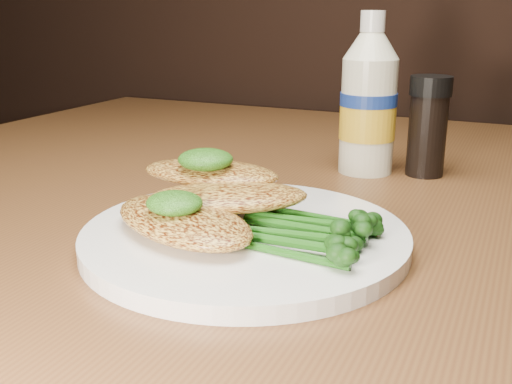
% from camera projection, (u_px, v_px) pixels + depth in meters
% --- Properties ---
extents(plate, '(0.24, 0.24, 0.01)m').
position_uv_depth(plate, '(245.00, 236.00, 0.45)').
color(plate, white).
rests_on(plate, dining_table).
extents(chicken_front, '(0.15, 0.12, 0.02)m').
position_uv_depth(chicken_front, '(183.00, 221.00, 0.43)').
color(chicken_front, gold).
rests_on(chicken_front, plate).
extents(chicken_mid, '(0.14, 0.11, 0.02)m').
position_uv_depth(chicken_mid, '(228.00, 197.00, 0.46)').
color(chicken_mid, gold).
rests_on(chicken_mid, plate).
extents(chicken_back, '(0.12, 0.07, 0.02)m').
position_uv_depth(chicken_back, '(210.00, 173.00, 0.50)').
color(chicken_back, gold).
rests_on(chicken_back, plate).
extents(pesto_front, '(0.04, 0.04, 0.02)m').
position_uv_depth(pesto_front, '(174.00, 203.00, 0.42)').
color(pesto_front, black).
rests_on(pesto_front, chicken_front).
extents(pesto_back, '(0.05, 0.05, 0.02)m').
position_uv_depth(pesto_back, '(205.00, 159.00, 0.48)').
color(pesto_back, black).
rests_on(pesto_back, chicken_back).
extents(broccolini_bundle, '(0.13, 0.11, 0.02)m').
position_uv_depth(broccolini_bundle, '(299.00, 227.00, 0.42)').
color(broccolini_bundle, '#1C5813').
rests_on(broccolini_bundle, plate).
extents(mayo_bottle, '(0.06, 0.06, 0.17)m').
position_uv_depth(mayo_bottle, '(369.00, 94.00, 0.62)').
color(mayo_bottle, beige).
rests_on(mayo_bottle, dining_table).
extents(pepper_grinder, '(0.04, 0.04, 0.10)m').
position_uv_depth(pepper_grinder, '(428.00, 127.00, 0.62)').
color(pepper_grinder, black).
rests_on(pepper_grinder, dining_table).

